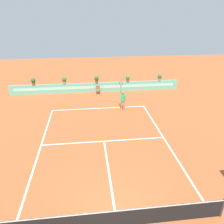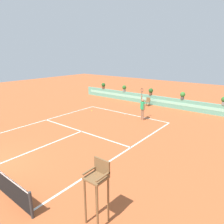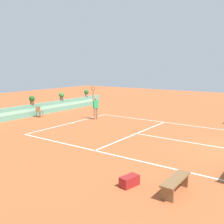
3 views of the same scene
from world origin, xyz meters
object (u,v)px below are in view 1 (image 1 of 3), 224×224
Objects in this scene: ball_kid_chair at (98,90)px; tennis_player at (123,99)px; potted_plant_far_left at (33,81)px; potted_plant_right at (128,78)px; potted_plant_left at (64,80)px; potted_plant_far_right at (160,77)px; potted_plant_centre at (97,79)px; tennis_ball_near_baseline at (64,116)px.

ball_kid_chair is 0.33× the size of tennis_player.
tennis_player is at bearing -31.10° from potted_plant_far_left.
potted_plant_far_left is 1.00× the size of potted_plant_right.
potted_plant_far_left is at bearing 180.00° from potted_plant_left.
potted_plant_far_right is 1.00× the size of potted_plant_right.
potted_plant_centre is at bearing 180.00° from potted_plant_right.
potted_plant_right is (9.89, 0.00, 0.00)m from potted_plant_far_left.
potted_plant_far_right is (4.93, 5.13, 0.36)m from tennis_player.
potted_plant_far_right is at bearing 0.00° from potted_plant_left.
potted_plant_far_right is (13.44, 0.00, 0.00)m from potted_plant_far_left.
potted_plant_right is at bearing 0.00° from potted_plant_centre.
tennis_player is 3.57× the size of potted_plant_centre.
potted_plant_centre is 3.36m from potted_plant_right.
tennis_player is at bearing -66.66° from ball_kid_chair.
tennis_player is 7.44m from potted_plant_left.
potted_plant_far_left is 3.14m from potted_plant_left.
potted_plant_left is at bearing 180.00° from potted_plant_right.
tennis_ball_near_baseline is 6.89m from potted_plant_far_left.
potted_plant_far_right reaches higher than tennis_ball_near_baseline.
potted_plant_centre reaches higher than tennis_ball_near_baseline.
potted_plant_far_left is 6.53m from potted_plant_centre.
tennis_player is 5.33m from potted_plant_right.
tennis_ball_near_baseline is at bearing -121.85° from ball_kid_chair.
ball_kid_chair reaches higher than tennis_ball_near_baseline.
tennis_player is 9.95m from potted_plant_far_left.
tennis_player is 3.57× the size of potted_plant_far_right.
potted_plant_far_right is (6.91, 0.00, 0.00)m from potted_plant_centre.
potted_plant_far_left is 13.44m from potted_plant_far_right.
potted_plant_far_right is at bearing 46.16° from tennis_player.
potted_plant_left is at bearing 168.09° from ball_kid_chair.
potted_plant_centre is 1.00× the size of potted_plant_left.
potted_plant_far_left reaches higher than tennis_ball_near_baseline.
potted_plant_far_left and potted_plant_right have the same top height.
tennis_ball_near_baseline is (-5.04, -0.66, -1.02)m from tennis_player.
potted_plant_left is (-10.30, 0.00, 0.00)m from potted_plant_far_right.
ball_kid_chair is at bearing -173.88° from potted_plant_far_right.
potted_plant_far_left and potted_plant_left have the same top height.
potted_plant_far_right reaches higher than ball_kid_chair.
potted_plant_far_right is at bearing 0.00° from potted_plant_far_left.
potted_plant_right reaches higher than ball_kid_chair.
potted_plant_far_right is at bearing 6.12° from ball_kid_chair.
potted_plant_left is (-5.37, 5.13, 0.36)m from tennis_player.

